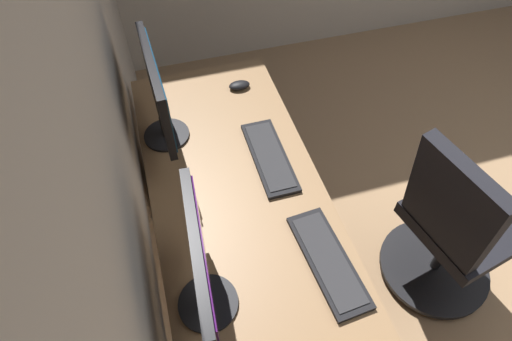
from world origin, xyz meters
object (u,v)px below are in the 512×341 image
Objects in this scene: monitor_primary at (202,272)px; mouse_main at (239,85)px; office_chair at (451,231)px; keyboard_main at (270,157)px; keyboard_spare at (328,260)px; drawer_pedestal at (221,195)px; monitor_secondary at (158,94)px.

monitor_primary is 4.89× the size of mouse_main.
monitor_primary is at bearing 97.11° from office_chair.
keyboard_main and keyboard_spare have the same top height.
keyboard_spare is (0.03, -0.44, -0.22)m from monitor_primary.
office_chair is at bearing -119.61° from keyboard_main.
monitor_primary reaches higher than office_chair.
office_chair reaches higher than keyboard_spare.
drawer_pedestal is 1.09m from office_chair.
keyboard_main is 0.89m from office_chair.
office_chair is (-0.67, -1.13, -0.51)m from monitor_secondary.
keyboard_spare is at bearing -85.97° from monitor_primary.
office_chair is at bearing -140.67° from mouse_main.
monitor_secondary is at bearing 0.99° from monitor_primary.
monitor_primary reaches higher than keyboard_spare.
monitor_primary reaches higher than drawer_pedestal.
office_chair reaches higher than keyboard_main.
monitor_secondary reaches higher than monitor_primary.
monitor_secondary reaches higher than mouse_main.
monitor_primary is at bearing 94.03° from keyboard_spare.
drawer_pedestal is 0.56m from mouse_main.
drawer_pedestal is 1.37× the size of monitor_secondary.
monitor_primary is at bearing -179.01° from monitor_secondary.
keyboard_main is 4.04× the size of mouse_main.
office_chair is (0.14, -1.11, -0.51)m from monitor_primary.
keyboard_spare reaches higher than drawer_pedestal.
mouse_main is at bearing -59.97° from monitor_secondary.
monitor_primary reaches higher than mouse_main.
keyboard_main is at bearing -122.66° from monitor_secondary.
keyboard_main is at bearing -34.70° from monitor_primary.
monitor_secondary is (0.11, 0.20, 0.62)m from drawer_pedestal.
monitor_secondary is (0.81, 0.01, 0.01)m from monitor_primary.
office_chair is (0.11, -0.68, -0.28)m from keyboard_spare.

